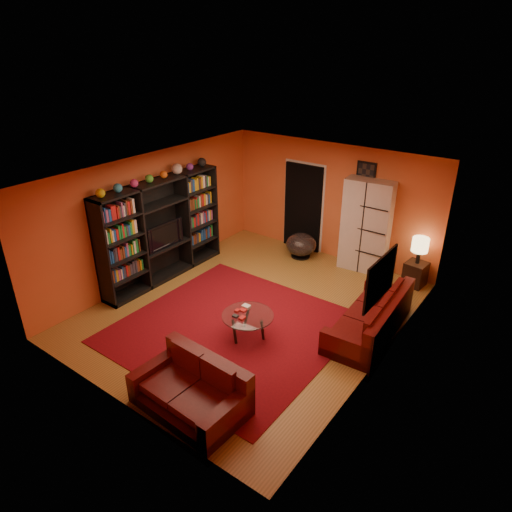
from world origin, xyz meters
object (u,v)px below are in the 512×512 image
Objects in this scene: entertainment_unit at (162,230)px; sofa at (374,319)px; coffee_table at (248,318)px; table_lamp at (420,245)px; tv at (162,234)px; loveseat at (194,389)px; side_table at (415,274)px; storage_cabinet at (366,226)px; bowl_chair at (301,245)px.

sofa is (4.41, 0.64, -0.76)m from entertainment_unit.
sofa is at bearing 39.45° from coffee_table.
table_lamp is at bearing 86.88° from sofa.
loveseat is (3.06, -2.36, -0.70)m from tv.
side_table is 0.64m from table_lamp.
storage_cabinet is 4.02× the size of side_table.
bowl_chair is at bearing 140.96° from sofa.
tv is 1.69× the size of table_lamp.
bowl_chair is at bearing -174.44° from side_table.
sofa is at bearing -89.92° from side_table.
sofa reaches higher than coffee_table.
table_lamp is (2.57, 0.25, 0.59)m from bowl_chair.
storage_cabinet is at bearing 177.57° from side_table.
coffee_table is 3.61m from storage_cabinet.
bowl_chair is at bearing 105.77° from coffee_table.
table_lamp is (1.30, 5.17, 0.61)m from loveseat.
loveseat is 1.82× the size of coffee_table.
table_lamp is at bearing -8.01° from storage_cabinet.
loveseat reaches higher than bowl_chair.
loveseat is 2.90× the size of table_lamp.
entertainment_unit is 0.10m from tv.
coffee_table is at bearing -104.04° from tv.
storage_cabinet reaches higher than sofa.
bowl_chair reaches higher than coffee_table.
entertainment_unit is 1.49× the size of storage_cabinet.
entertainment_unit is 4.01m from loveseat.
side_table is at bearing -8.01° from storage_cabinet.
table_lamp is at bearing -57.27° from tv.
side_table is 0.91× the size of table_lamp.
loveseat is at bearing -75.49° from bowl_chair.
sofa is 2.11m from side_table.
tv is at bearing 165.96° from coffee_table.
storage_cabinet reaches higher than side_table.
loveseat is 0.79× the size of storage_cabinet.
storage_cabinet reaches higher than coffee_table.
side_table is (4.41, 2.75, -0.80)m from entertainment_unit.
tv is 1.34× the size of bowl_chair.
tv is 0.58× the size of loveseat.
coffee_table is (2.70, -0.67, -0.59)m from tv.
loveseat is (-1.30, -3.06, -0.00)m from sofa.
coffee_table is (-0.36, 1.69, 0.11)m from loveseat.
tv is at bearing -174.17° from sofa.
coffee_table is 1.26× the size of bowl_chair.
entertainment_unit is 2.92m from coffee_table.
bowl_chair is at bearing -174.44° from table_lamp.
coffee_table is at bearing -103.33° from storage_cabinet.
sofa is at bearing -66.88° from storage_cabinet.
loveseat is at bearing -116.24° from sofa.
table_lamp is (0.00, 0.00, 0.64)m from side_table.
table_lamp reaches higher than bowl_chair.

